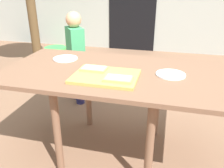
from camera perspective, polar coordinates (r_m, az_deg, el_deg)
The scene contains 9 objects.
ground_plane at distance 1.97m, azimuth 0.21°, elevation -15.79°, with size 16.00×16.00×0.00m, color #836047.
dining_table at distance 1.65m, azimuth 0.24°, elevation 1.01°, with size 1.55×0.83×0.69m.
cutting_board at distance 1.49m, azimuth -1.61°, elevation 1.89°, with size 0.42×0.32×0.02m, color tan.
pizza_slice_far_left at distance 1.58m, azimuth -4.44°, elevation 3.78°, with size 0.17×0.11×0.02m.
pizza_slice_near_right at distance 1.41m, azimuth 1.59°, elevation 1.31°, with size 0.17×0.11×0.02m.
plate_white_right at distance 1.59m, azimuth 14.23°, elevation 2.30°, with size 0.20×0.20×0.01m, color white.
plate_white_left at distance 1.91m, azimuth -11.40°, elevation 6.17°, with size 0.20×0.20×0.01m, color white.
child_left at distance 2.51m, azimuth -8.91°, elevation 7.50°, with size 0.26×0.27×0.99m.
garden_hose_coil at distance 4.91m, azimuth -13.78°, elevation 8.54°, with size 0.44×0.44×0.04m, color green.
Camera 1 is at (0.37, -1.47, 1.26)m, focal length 37.18 mm.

